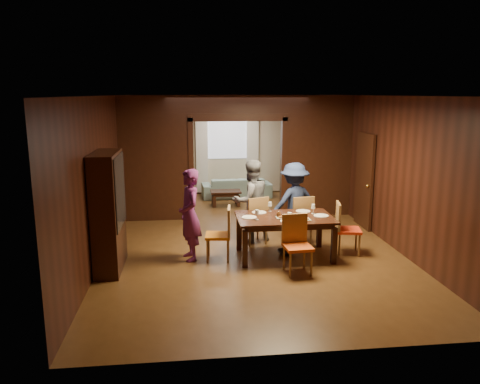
{
  "coord_description": "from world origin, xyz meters",
  "views": [
    {
      "loc": [
        -1.21,
        -9.29,
        2.95
      ],
      "look_at": [
        -0.18,
        -0.4,
        1.05
      ],
      "focal_mm": 35.0,
      "sensor_mm": 36.0,
      "label": 1
    }
  ],
  "objects": [
    {
      "name": "plate_right",
      "position": [
        1.2,
        -1.29,
        0.77
      ],
      "size": [
        0.27,
        0.27,
        0.01
      ],
      "primitive_type": "cylinder",
      "color": "white",
      "rests_on": "dining_table"
    },
    {
      "name": "ceiling",
      "position": [
        0.0,
        0.0,
        2.9
      ],
      "size": [
        5.5,
        9.0,
        0.02
      ],
      "primitive_type": "cube",
      "color": "silver",
      "rests_on": "room_walls"
    },
    {
      "name": "wineglass_right",
      "position": [
        1.1,
        -1.12,
        0.85
      ],
      "size": [
        0.08,
        0.08,
        0.18
      ],
      "primitive_type": null,
      "color": "silver",
      "rests_on": "dining_table"
    },
    {
      "name": "chair_far_r",
      "position": [
        1.02,
        -0.44,
        0.48
      ],
      "size": [
        0.5,
        0.5,
        0.97
      ],
      "primitive_type": null,
      "rotation": [
        0.0,
        0.0,
        3.3
      ],
      "color": "orange",
      "rests_on": "floor"
    },
    {
      "name": "plate_left",
      "position": [
        -0.11,
        -1.26,
        0.77
      ],
      "size": [
        0.27,
        0.27,
        0.01
      ],
      "primitive_type": "cylinder",
      "color": "silver",
      "rests_on": "dining_table"
    },
    {
      "name": "sofa",
      "position": [
        0.21,
        3.85,
        0.29
      ],
      "size": [
        2.01,
        0.87,
        0.58
      ],
      "primitive_type": "imported",
      "rotation": [
        0.0,
        0.0,
        3.19
      ],
      "color": "#89B1B3",
      "rests_on": "floor"
    },
    {
      "name": "person_grey",
      "position": [
        0.06,
        -0.26,
        0.83
      ],
      "size": [
        0.98,
        0.87,
        1.66
      ],
      "primitive_type": "imported",
      "rotation": [
        0.0,
        0.0,
        3.5
      ],
      "color": "slate",
      "rests_on": "floor"
    },
    {
      "name": "coffee_table",
      "position": [
        -0.19,
        2.85,
        0.2
      ],
      "size": [
        0.8,
        0.5,
        0.4
      ],
      "primitive_type": "cube",
      "color": "black",
      "rests_on": "floor"
    },
    {
      "name": "tumbler",
      "position": [
        0.57,
        -1.52,
        0.83
      ],
      "size": [
        0.07,
        0.07,
        0.14
      ],
      "primitive_type": "cylinder",
      "color": "silver",
      "rests_on": "dining_table"
    },
    {
      "name": "platter_a",
      "position": [
        0.51,
        -1.35,
        0.78
      ],
      "size": [
        0.3,
        0.2,
        0.04
      ],
      "primitive_type": "cube",
      "color": "gray",
      "rests_on": "dining_table"
    },
    {
      "name": "plate_far_l",
      "position": [
        0.12,
        -0.93,
        0.77
      ],
      "size": [
        0.27,
        0.27,
        0.01
      ],
      "primitive_type": "cylinder",
      "color": "silver",
      "rests_on": "dining_table"
    },
    {
      "name": "chair_near",
      "position": [
        0.59,
        -2.08,
        0.48
      ],
      "size": [
        0.47,
        0.47,
        0.97
      ],
      "primitive_type": null,
      "rotation": [
        0.0,
        0.0,
        0.08
      ],
      "color": "#C94812",
      "rests_on": "floor"
    },
    {
      "name": "platter_b",
      "position": [
        0.79,
        -1.53,
        0.78
      ],
      "size": [
        0.3,
        0.2,
        0.04
      ],
      "primitive_type": "cube",
      "color": "gray",
      "rests_on": "dining_table"
    },
    {
      "name": "window_far",
      "position": [
        0.0,
        4.44,
        1.7
      ],
      "size": [
        1.2,
        0.03,
        1.3
      ],
      "primitive_type": "cube",
      "color": "silver",
      "rests_on": "back_wall"
    },
    {
      "name": "person_purple",
      "position": [
        -1.17,
        -1.2,
        0.82
      ],
      "size": [
        0.53,
        0.68,
        1.65
      ],
      "primitive_type": "imported",
      "rotation": [
        0.0,
        0.0,
        -1.32
      ],
      "color": "#64225F",
      "rests_on": "floor"
    },
    {
      "name": "chair_far_l",
      "position": [
        0.1,
        -0.41,
        0.48
      ],
      "size": [
        0.56,
        0.56,
        0.97
      ],
      "primitive_type": null,
      "rotation": [
        0.0,
        0.0,
        3.47
      ],
      "color": "red",
      "rests_on": "floor"
    },
    {
      "name": "floor",
      "position": [
        0.0,
        0.0,
        0.0
      ],
      "size": [
        9.0,
        9.0,
        0.0
      ],
      "primitive_type": "plane",
      "color": "#513216",
      "rests_on": "ground"
    },
    {
      "name": "person_navy",
      "position": [
        0.92,
        -0.35,
        0.8
      ],
      "size": [
        1.17,
        0.89,
        1.6
      ],
      "primitive_type": "imported",
      "rotation": [
        0.0,
        0.0,
        3.46
      ],
      "color": "#1D2748",
      "rests_on": "floor"
    },
    {
      "name": "room_walls",
      "position": [
        0.0,
        1.89,
        1.51
      ],
      "size": [
        5.52,
        9.01,
        2.9
      ],
      "color": "black",
      "rests_on": "floor"
    },
    {
      "name": "wineglass_left",
      "position": [
        0.0,
        -1.42,
        0.85
      ],
      "size": [
        0.08,
        0.08,
        0.18
      ],
      "primitive_type": null,
      "color": "silver",
      "rests_on": "dining_table"
    },
    {
      "name": "chair_left",
      "position": [
        -0.68,
        -1.29,
        0.48
      ],
      "size": [
        0.49,
        0.49,
        0.97
      ],
      "primitive_type": null,
      "rotation": [
        0.0,
        0.0,
        -1.68
      ],
      "color": "#C76C12",
      "rests_on": "floor"
    },
    {
      "name": "curtain_right",
      "position": [
        0.75,
        4.4,
        1.25
      ],
      "size": [
        0.35,
        0.06,
        2.4
      ],
      "primitive_type": "cube",
      "color": "white",
      "rests_on": "back_wall"
    },
    {
      "name": "wineglass_far",
      "position": [
        0.34,
        -0.85,
        0.85
      ],
      "size": [
        0.08,
        0.08,
        0.18
      ],
      "primitive_type": null,
      "color": "silver",
      "rests_on": "dining_table"
    },
    {
      "name": "plate_near",
      "position": [
        0.52,
        -1.59,
        0.77
      ],
      "size": [
        0.27,
        0.27,
        0.01
      ],
      "primitive_type": "cylinder",
      "color": "silver",
      "rests_on": "dining_table"
    },
    {
      "name": "door_right",
      "position": [
        2.7,
        0.5,
        1.05
      ],
      "size": [
        0.06,
        0.9,
        2.1
      ],
      "primitive_type": "cube",
      "color": "black",
      "rests_on": "floor"
    },
    {
      "name": "chair_right",
      "position": [
        1.76,
        -1.23,
        0.48
      ],
      "size": [
        0.52,
        0.52,
        0.97
      ],
      "primitive_type": null,
      "rotation": [
        0.0,
        0.0,
        1.38
      ],
      "color": "red",
      "rests_on": "floor"
    },
    {
      "name": "hutch",
      "position": [
        -2.53,
        -1.5,
        1.0
      ],
      "size": [
        0.4,
        1.2,
        2.0
      ],
      "primitive_type": "cube",
      "color": "black",
      "rests_on": "floor"
    },
    {
      "name": "plate_far_r",
      "position": [
        0.96,
        -0.94,
        0.77
      ],
      "size": [
        0.27,
        0.27,
        0.01
      ],
      "primitive_type": "cylinder",
      "color": "silver",
      "rests_on": "dining_table"
    },
    {
      "name": "curtain_left",
      "position": [
        -0.75,
        4.4,
        1.25
      ],
      "size": [
        0.35,
        0.06,
        2.4
      ],
      "primitive_type": "cube",
      "color": "white",
      "rests_on": "back_wall"
    },
    {
      "name": "dining_table",
      "position": [
        0.54,
        -1.26,
        0.38
      ],
      "size": [
        1.73,
        1.08,
        0.76
      ],
      "primitive_type": "cube",
      "color": "black",
      "rests_on": "floor"
    },
    {
      "name": "condiment_jar",
      "position": [
        0.42,
        -1.31,
        0.82
      ],
      "size": [
        0.08,
        0.08,
        0.11
      ],
      "primitive_type": null,
      "color": "#502A12",
      "rests_on": "dining_table"
    },
    {
      "name": "serving_bowl",
      "position": [
        0.59,
        -1.16,
        0.8
      ],
      "size": [
        0.31,
        0.31,
        0.08
      ],
      "primitive_type": "imported",
      "color": "black",
      "rests_on": "dining_table"
    }
  ]
}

